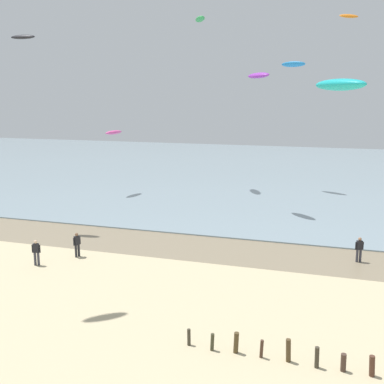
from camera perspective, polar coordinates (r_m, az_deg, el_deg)
The scene contains 13 objects.
wet_sand_strip at distance 33.49m, azimuth 7.80°, elevation -7.42°, with size 120.00×5.79×0.01m, color #84755B.
sea at distance 70.20m, azimuth 12.96°, elevation 2.41°, with size 160.00×70.00×0.10m, color #7F939E.
groyne_mid at distance 20.82m, azimuth 16.66°, elevation -18.88°, with size 11.11×0.36×1.02m.
person_nearest_camera at distance 33.18m, azimuth 19.67°, elevation -6.52°, with size 0.54×0.33×1.71m.
person_by_waterline at distance 32.31m, azimuth -18.41°, elevation -6.92°, with size 0.55×0.31×1.71m.
person_trailing_behind at distance 33.20m, azimuth -13.80°, elevation -6.16°, with size 0.36×0.52×1.71m.
kite_aloft_0 at distance 21.77m, azimuth 17.53°, elevation 12.34°, with size 3.17×1.02×0.51m, color #19B2B7.
kite_aloft_3 at distance 44.28m, azimuth 8.08°, elevation 13.86°, with size 3.06×0.98×0.49m, color purple.
kite_aloft_4 at distance 40.97m, azimuth -19.87°, elevation 17.32°, with size 2.07×0.66×0.33m, color black.
kite_aloft_5 at distance 49.23m, azimuth 18.55°, elevation 19.63°, with size 1.96×0.63×0.31m, color orange.
kite_aloft_6 at distance 55.93m, azimuth 12.22°, elevation 14.95°, with size 3.10×0.99×0.50m, color #2384D1.
kite_aloft_7 at distance 57.04m, azimuth 0.99°, elevation 20.29°, with size 3.17×1.01×0.51m, color green.
kite_aloft_8 at distance 52.80m, azimuth -9.50°, elevation 7.16°, with size 2.69×0.86×0.43m, color #E54C99.
Camera 1 is at (4.99, -8.81, 10.81)m, focal length 43.85 mm.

